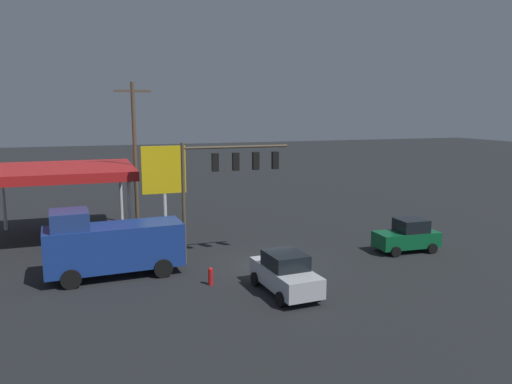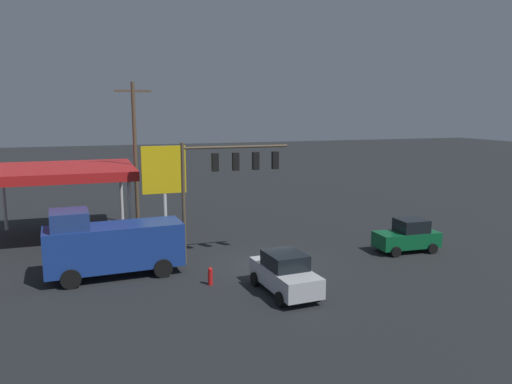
{
  "view_description": "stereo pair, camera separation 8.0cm",
  "coord_description": "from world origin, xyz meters",
  "views": [
    {
      "loc": [
        9.31,
        24.76,
        8.45
      ],
      "look_at": [
        0.0,
        -2.0,
        3.77
      ],
      "focal_mm": 35.0,
      "sensor_mm": 36.0,
      "label": 1
    },
    {
      "loc": [
        9.24,
        24.79,
        8.45
      ],
      "look_at": [
        0.0,
        -2.0,
        3.77
      ],
      "focal_mm": 35.0,
      "sensor_mm": 36.0,
      "label": 2
    }
  ],
  "objects": [
    {
      "name": "hatchback_crossing",
      "position": [
        -8.9,
        0.2,
        0.95
      ],
      "size": [
        3.87,
        2.1,
        1.97
      ],
      "rotation": [
        0.0,
        0.0,
        -0.05
      ],
      "color": "#0C592D",
      "rests_on": "ground"
    },
    {
      "name": "traffic_signal_assembly",
      "position": [
        1.82,
        -1.75,
        5.05
      ],
      "size": [
        6.15,
        0.43,
        6.72
      ],
      "color": "brown",
      "rests_on": "ground"
    },
    {
      "name": "sedan_waiting",
      "position": [
        0.72,
        4.21,
        0.95
      ],
      "size": [
        2.27,
        4.5,
        1.93
      ],
      "rotation": [
        0.0,
        0.0,
        1.63
      ],
      "color": "silver",
      "rests_on": "ground"
    },
    {
      "name": "delivery_truck",
      "position": [
        8.21,
        -0.86,
        1.69
      ],
      "size": [
        6.91,
        2.83,
        3.58
      ],
      "rotation": [
        0.0,
        0.0,
        0.05
      ],
      "color": "navy",
      "rests_on": "ground"
    },
    {
      "name": "utility_pole",
      "position": [
        5.97,
        -9.9,
        5.43
      ],
      "size": [
        2.4,
        0.26,
        10.29
      ],
      "color": "brown",
      "rests_on": "ground"
    },
    {
      "name": "gas_station_canopy",
      "position": [
        10.76,
        -10.08,
        4.41
      ],
      "size": [
        9.21,
        8.56,
        4.76
      ],
      "color": "red",
      "rests_on": "ground"
    },
    {
      "name": "price_sign",
      "position": [
        4.84,
        -4.8,
        4.64
      ],
      "size": [
        2.61,
        0.27,
        6.35
      ],
      "color": "silver",
      "rests_on": "ground"
    },
    {
      "name": "ground_plane",
      "position": [
        0.0,
        0.0,
        0.0
      ],
      "size": [
        200.0,
        200.0,
        0.0
      ],
      "primitive_type": "plane",
      "color": "black"
    },
    {
      "name": "fire_hydrant",
      "position": [
        3.75,
        2.03,
        0.44
      ],
      "size": [
        0.24,
        0.24,
        0.88
      ],
      "color": "red",
      "rests_on": "ground"
    }
  ]
}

